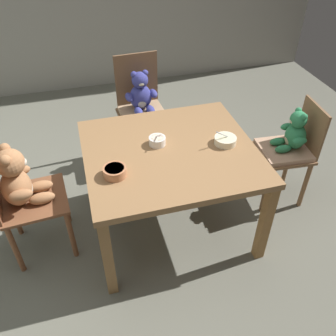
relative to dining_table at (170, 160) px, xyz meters
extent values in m
cube|color=#616154|center=(0.00, 0.00, -0.64)|extent=(5.20, 5.20, 0.04)
cube|color=olive|center=(0.00, 0.00, 0.06)|extent=(1.13, 1.03, 0.04)
cube|color=brown|center=(-0.52, -0.47, -0.29)|extent=(0.06, 0.06, 0.66)
cube|color=olive|center=(0.52, -0.47, -0.29)|extent=(0.06, 0.06, 0.66)
cube|color=olive|center=(-0.52, 0.47, -0.29)|extent=(0.06, 0.06, 0.66)
cube|color=olive|center=(0.52, 0.47, -0.29)|extent=(0.06, 0.06, 0.66)
cube|color=brown|center=(-0.92, 0.04, -0.17)|extent=(0.45, 0.44, 0.02)
cylinder|color=brown|center=(-0.73, -0.12, -0.40)|extent=(0.04, 0.04, 0.44)
cylinder|color=brown|center=(-0.76, 0.22, -0.40)|extent=(0.04, 0.04, 0.44)
cylinder|color=brown|center=(-1.09, -0.15, -0.40)|extent=(0.04, 0.04, 0.44)
cylinder|color=brown|center=(-1.12, 0.20, -0.40)|extent=(0.04, 0.04, 0.44)
ellipsoid|color=#A77149|center=(-0.99, 0.03, -0.03)|extent=(0.20, 0.23, 0.25)
ellipsoid|color=beige|center=(-0.93, 0.03, -0.05)|extent=(0.08, 0.12, 0.15)
sphere|color=#A77149|center=(-0.98, 0.03, 0.16)|extent=(0.18, 0.18, 0.18)
ellipsoid|color=beige|center=(-0.92, 0.04, 0.14)|extent=(0.07, 0.07, 0.05)
sphere|color=#A77149|center=(-0.99, -0.03, 0.22)|extent=(0.07, 0.07, 0.07)
sphere|color=#A77149|center=(-1.00, 0.09, 0.22)|extent=(0.07, 0.07, 0.07)
ellipsoid|color=#A77149|center=(-0.96, -0.09, 0.00)|extent=(0.15, 0.08, 0.07)
ellipsoid|color=#A77149|center=(-0.98, 0.15, 0.00)|extent=(0.15, 0.08, 0.07)
ellipsoid|color=#A77149|center=(-0.86, -0.02, -0.12)|extent=(0.17, 0.09, 0.08)
ellipsoid|color=#A77149|center=(-0.87, 0.10, -0.12)|extent=(0.17, 0.09, 0.08)
cube|color=brown|center=(0.92, 0.06, -0.17)|extent=(0.42, 0.39, 0.02)
cube|color=brown|center=(1.11, 0.04, 0.03)|extent=(0.05, 0.33, 0.38)
cylinder|color=brown|center=(0.77, 0.22, -0.40)|extent=(0.04, 0.04, 0.44)
cylinder|color=brown|center=(0.75, -0.08, -0.40)|extent=(0.04, 0.04, 0.44)
cylinder|color=brown|center=(1.10, 0.20, -0.40)|extent=(0.04, 0.04, 0.44)
cylinder|color=brown|center=(1.07, -0.11, -0.40)|extent=(0.04, 0.04, 0.44)
cube|color=tan|center=(0.92, 0.06, -0.14)|extent=(0.38, 0.36, 0.04)
ellipsoid|color=#2D7C4D|center=(0.99, 0.05, -0.02)|extent=(0.16, 0.18, 0.20)
ellipsoid|color=#CBB48F|center=(0.94, 0.06, -0.03)|extent=(0.06, 0.10, 0.12)
sphere|color=#2D7C4D|center=(0.98, 0.05, 0.12)|extent=(0.12, 0.12, 0.12)
ellipsoid|color=#CBB48F|center=(0.94, 0.06, 0.11)|extent=(0.05, 0.05, 0.04)
sphere|color=#2D7C4D|center=(0.99, 0.10, 0.17)|extent=(0.05, 0.05, 0.05)
sphere|color=#2D7C4D|center=(0.99, 0.01, 0.17)|extent=(0.05, 0.05, 0.05)
ellipsoid|color=#2D7C4D|center=(0.98, 0.15, 0.00)|extent=(0.12, 0.06, 0.06)
ellipsoid|color=#2D7C4D|center=(0.96, -0.04, 0.00)|extent=(0.12, 0.06, 0.06)
ellipsoid|color=#2D7C4D|center=(0.89, 0.11, -0.09)|extent=(0.13, 0.07, 0.06)
ellipsoid|color=#2D7C4D|center=(0.88, 0.01, -0.09)|extent=(0.13, 0.07, 0.06)
cube|color=brown|center=(0.00, 0.87, -0.17)|extent=(0.43, 0.43, 0.02)
cube|color=brown|center=(-0.01, 1.06, 0.09)|extent=(0.38, 0.04, 0.49)
cylinder|color=brown|center=(-0.16, 0.69, -0.40)|extent=(0.04, 0.04, 0.44)
cylinder|color=brown|center=(0.19, 0.71, -0.40)|extent=(0.04, 0.04, 0.44)
cylinder|color=brown|center=(-0.18, 1.03, -0.40)|extent=(0.04, 0.04, 0.44)
cylinder|color=brown|center=(0.17, 1.05, -0.40)|extent=(0.04, 0.04, 0.44)
cube|color=tan|center=(0.00, 0.87, -0.14)|extent=(0.40, 0.39, 0.04)
ellipsoid|color=#363985|center=(0.00, 0.94, -0.01)|extent=(0.20, 0.17, 0.22)
ellipsoid|color=beige|center=(0.00, 0.89, -0.02)|extent=(0.11, 0.06, 0.13)
sphere|color=#363985|center=(0.00, 0.93, 0.15)|extent=(0.14, 0.14, 0.14)
ellipsoid|color=beige|center=(0.00, 0.88, 0.14)|extent=(0.06, 0.05, 0.04)
sphere|color=#363985|center=(-0.05, 0.94, 0.20)|extent=(0.05, 0.05, 0.05)
sphere|color=#363985|center=(0.05, 0.94, 0.20)|extent=(0.05, 0.05, 0.05)
ellipsoid|color=#363985|center=(-0.11, 0.91, 0.02)|extent=(0.07, 0.13, 0.06)
ellipsoid|color=#363985|center=(0.11, 0.92, 0.02)|extent=(0.07, 0.13, 0.06)
ellipsoid|color=#363985|center=(-0.05, 0.82, -0.09)|extent=(0.08, 0.15, 0.07)
ellipsoid|color=#363985|center=(0.06, 0.83, -0.09)|extent=(0.08, 0.15, 0.07)
cylinder|color=beige|center=(0.38, -0.03, 0.11)|extent=(0.15, 0.15, 0.05)
cylinder|color=beige|center=(0.38, -0.03, 0.09)|extent=(0.08, 0.08, 0.01)
cylinder|color=beige|center=(0.38, -0.03, 0.13)|extent=(0.12, 0.12, 0.01)
cylinder|color=#BCBCC1|center=(0.34, -0.04, 0.17)|extent=(0.10, 0.03, 0.07)
ellipsoid|color=#BCBCC1|center=(0.39, -0.03, 0.13)|extent=(0.04, 0.03, 0.01)
cylinder|color=white|center=(-0.07, 0.08, 0.11)|extent=(0.11, 0.11, 0.06)
cylinder|color=white|center=(-0.07, 0.08, 0.09)|extent=(0.06, 0.06, 0.01)
cylinder|color=beige|center=(-0.07, 0.08, 0.14)|extent=(0.09, 0.09, 0.01)
cylinder|color=#BCBCC1|center=(-0.06, 0.06, 0.17)|extent=(0.02, 0.08, 0.06)
ellipsoid|color=#BCBCC1|center=(-0.07, 0.09, 0.13)|extent=(0.03, 0.03, 0.01)
cylinder|color=#B6744D|center=(-0.39, -0.16, 0.11)|extent=(0.14, 0.14, 0.06)
cylinder|color=#B6744D|center=(-0.39, -0.16, 0.09)|extent=(0.08, 0.08, 0.01)
cylinder|color=beige|center=(-0.39, -0.16, 0.14)|extent=(0.12, 0.12, 0.01)
camera|label=1|loc=(-0.52, -1.83, 1.48)|focal=38.36mm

